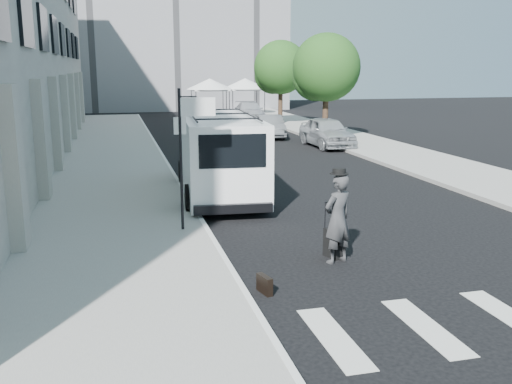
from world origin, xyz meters
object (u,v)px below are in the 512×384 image
suitcase (334,243)px  parked_car_a (327,132)px  parked_car_c (249,111)px  briefcase (265,284)px  businessman (338,219)px  parked_car_b (270,126)px  cargo_van (219,155)px

suitcase → parked_car_a: parked_car_a is taller
parked_car_c → briefcase: bearing=-97.2°
briefcase → suitcase: size_ratio=0.36×
businessman → parked_car_b: 22.48m
businessman → parked_car_a: businessman is taller
briefcase → cargo_van: cargo_van is taller
suitcase → cargo_van: cargo_van is taller
briefcase → parked_car_c: 35.28m
cargo_van → parked_car_a: 12.71m
parked_car_a → parked_car_c: 15.78m
businessman → briefcase: (-1.96, -1.29, -0.81)m
briefcase → parked_car_a: (8.38, 18.60, 0.62)m
parked_car_c → suitcase: bearing=-94.4°
parked_car_b → parked_car_c: (1.35, 11.08, 0.06)m
briefcase → suitcase: bearing=24.5°
suitcase → parked_car_c: 33.27m
briefcase → parked_car_c: parked_car_c is taller
cargo_van → suitcase: bearing=-75.0°
parked_car_a → parked_car_b: size_ratio=1.15×
cargo_van → parked_car_b: bearing=72.4°
parked_car_a → parked_car_b: bearing=110.1°
businessman → briefcase: size_ratio=4.44×
businessman → parked_car_c: (5.97, 33.09, -0.25)m
businessman → cargo_van: 7.30m
suitcase → parked_car_b: parked_car_b is taller
suitcase → cargo_van: size_ratio=0.17×
parked_car_b → parked_car_c: bearing=90.9°
businessman → parked_car_b: (4.62, 22.00, -0.32)m
businessman → parked_car_a: size_ratio=0.42×
briefcase → suitcase: suitcase is taller
businessman → parked_car_a: 18.46m
parked_car_c → cargo_van: bearing=-99.7°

